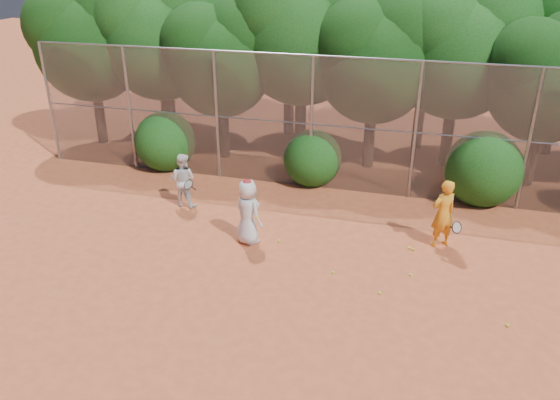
% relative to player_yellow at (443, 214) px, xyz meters
% --- Properties ---
extents(ground, '(80.00, 80.00, 0.00)m').
position_rel_player_yellow_xyz_m(ground, '(-2.91, -3.26, -0.88)').
color(ground, '#AD4927').
rests_on(ground, ground).
extents(fence_back, '(20.05, 0.09, 4.03)m').
position_rel_player_yellow_xyz_m(fence_back, '(-3.03, 2.74, 1.18)').
color(fence_back, gray).
rests_on(fence_back, ground).
extents(tree_0, '(4.38, 3.81, 6.00)m').
position_rel_player_yellow_xyz_m(tree_0, '(-12.36, 4.78, 3.06)').
color(tree_0, black).
rests_on(tree_0, ground).
extents(tree_1, '(4.64, 4.03, 6.35)m').
position_rel_player_yellow_xyz_m(tree_1, '(-9.85, 5.28, 3.29)').
color(tree_1, black).
rests_on(tree_1, ground).
extents(tree_2, '(3.99, 3.47, 5.47)m').
position_rel_player_yellow_xyz_m(tree_2, '(-7.36, 4.58, 2.71)').
color(tree_2, black).
rests_on(tree_2, ground).
extents(tree_3, '(4.89, 4.26, 6.70)m').
position_rel_player_yellow_xyz_m(tree_3, '(-4.85, 5.58, 3.52)').
color(tree_3, black).
rests_on(tree_3, ground).
extents(tree_4, '(4.19, 3.64, 5.73)m').
position_rel_player_yellow_xyz_m(tree_4, '(-2.36, 4.98, 2.88)').
color(tree_4, black).
rests_on(tree_4, ground).
extents(tree_5, '(4.51, 3.92, 6.17)m').
position_rel_player_yellow_xyz_m(tree_5, '(0.14, 5.78, 3.17)').
color(tree_5, black).
rests_on(tree_5, ground).
extents(tree_6, '(3.86, 3.36, 5.29)m').
position_rel_player_yellow_xyz_m(tree_6, '(2.64, 4.77, 2.59)').
color(tree_6, black).
rests_on(tree_6, ground).
extents(tree_9, '(4.83, 4.20, 6.62)m').
position_rel_player_yellow_xyz_m(tree_9, '(-10.85, 7.58, 3.46)').
color(tree_9, black).
rests_on(tree_9, ground).
extents(tree_10, '(5.15, 4.48, 7.06)m').
position_rel_player_yellow_xyz_m(tree_10, '(-5.85, 7.79, 3.75)').
color(tree_10, black).
rests_on(tree_10, ground).
extents(tree_11, '(4.64, 4.03, 6.35)m').
position_rel_player_yellow_xyz_m(tree_11, '(-0.85, 7.38, 3.29)').
color(tree_11, black).
rests_on(tree_11, ground).
extents(bush_0, '(2.00, 2.00, 2.00)m').
position_rel_player_yellow_xyz_m(bush_0, '(-8.91, 3.04, 0.12)').
color(bush_0, '#114210').
rests_on(bush_0, ground).
extents(bush_1, '(1.80, 1.80, 1.80)m').
position_rel_player_yellow_xyz_m(bush_1, '(-3.91, 3.04, 0.02)').
color(bush_1, '#114210').
rests_on(bush_1, ground).
extents(bush_2, '(2.20, 2.20, 2.20)m').
position_rel_player_yellow_xyz_m(bush_2, '(1.09, 3.04, 0.22)').
color(bush_2, '#114210').
rests_on(bush_2, ground).
extents(player_yellow, '(0.89, 0.71, 1.75)m').
position_rel_player_yellow_xyz_m(player_yellow, '(0.00, 0.00, 0.00)').
color(player_yellow, orange).
rests_on(player_yellow, ground).
extents(player_teen, '(0.98, 0.89, 1.71)m').
position_rel_player_yellow_xyz_m(player_teen, '(-4.64, -1.11, -0.03)').
color(player_teen, silver).
rests_on(player_teen, ground).
extents(player_white, '(0.88, 0.78, 1.57)m').
position_rel_player_yellow_xyz_m(player_white, '(-7.09, 0.44, -0.09)').
color(player_white, silver).
rests_on(player_white, ground).
extents(ball_0, '(0.07, 0.07, 0.07)m').
position_rel_player_yellow_xyz_m(ball_0, '(-0.60, -1.63, -0.84)').
color(ball_0, '#C8D025').
rests_on(ball_0, ground).
extents(ball_1, '(0.07, 0.07, 0.07)m').
position_rel_player_yellow_xyz_m(ball_1, '(-0.60, -0.46, -0.84)').
color(ball_1, '#C8D025').
rests_on(ball_1, ground).
extents(ball_2, '(0.07, 0.07, 0.07)m').
position_rel_player_yellow_xyz_m(ball_2, '(-1.20, -2.53, -0.84)').
color(ball_2, '#C8D025').
rests_on(ball_2, ground).
extents(ball_3, '(0.07, 0.07, 0.07)m').
position_rel_player_yellow_xyz_m(ball_3, '(1.34, -2.97, -0.84)').
color(ball_3, '#C8D025').
rests_on(ball_3, ground).
extents(ball_4, '(0.07, 0.07, 0.07)m').
position_rel_player_yellow_xyz_m(ball_4, '(-2.31, -2.00, -0.84)').
color(ball_4, '#C8D025').
rests_on(ball_4, ground).
extents(ball_5, '(0.07, 0.07, 0.07)m').
position_rel_player_yellow_xyz_m(ball_5, '(-0.71, -0.39, -0.84)').
color(ball_5, '#C8D025').
rests_on(ball_5, ground).
extents(ball_6, '(0.07, 0.07, 0.07)m').
position_rel_player_yellow_xyz_m(ball_6, '(-3.89, -0.92, -0.84)').
color(ball_6, '#C8D025').
rests_on(ball_6, ground).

